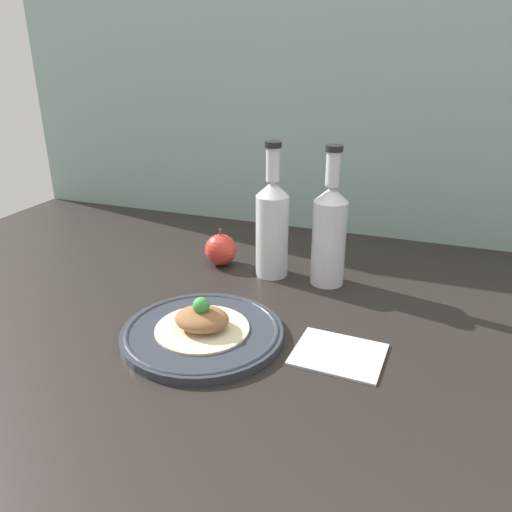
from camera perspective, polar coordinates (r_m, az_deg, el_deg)
The scene contains 8 objects.
ground_plane at distance 96.76cm, azimuth -1.13°, elevation -7.60°, with size 180.00×110.00×4.00cm, color black.
wall_backsplash at distance 135.15cm, azimuth 7.48°, elevation 19.52°, with size 180.00×3.00×80.00cm.
plate at distance 88.46cm, azimuth -6.14°, elevation -8.65°, with size 28.32×28.32×1.78cm.
plated_food at distance 87.30cm, azimuth -6.20°, elevation -7.36°, with size 16.45×16.45×6.18cm.
cider_bottle_left at distance 107.70cm, azimuth 1.86°, elevation 3.55°, with size 7.11×7.11×29.45cm.
cider_bottle_right at distance 104.68cm, azimuth 8.37°, elevation 2.74°, with size 7.11×7.11×29.45cm.
apple at distance 115.83cm, azimuth -4.05°, elevation 0.72°, with size 7.38×7.38×8.79cm.
napkin at distance 84.54cm, azimuth 9.43°, elevation -10.90°, with size 15.06×12.77×0.80cm.
Camera 1 is at (30.70, -77.96, 46.40)cm, focal length 35.00 mm.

